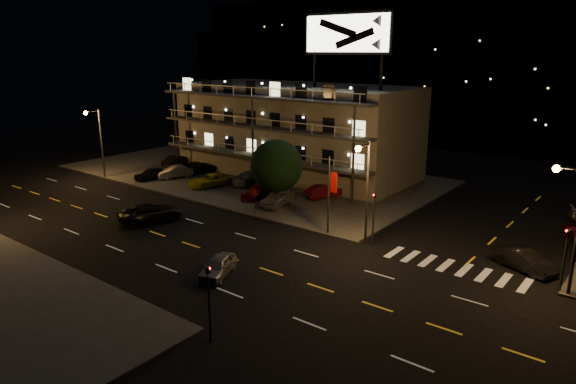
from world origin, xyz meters
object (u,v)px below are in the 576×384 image
Objects in this scene: lot_car_4 at (277,198)px; side_car_0 at (524,260)px; lot_car_2 at (210,180)px; tree at (276,167)px; road_car_west at (151,213)px; lot_car_7 at (251,177)px; road_car_east at (218,266)px.

side_car_0 is (22.26, -1.01, -0.18)m from lot_car_4.
lot_car_2 is 32.57m from side_car_0.
road_car_west is (-6.14, -9.76, -3.16)m from tree.
lot_car_2 is 10.30m from lot_car_4.
side_car_0 is at bearing 12.25° from lot_car_2.
road_car_west reaches higher than lot_car_2.
lot_car_7 is (-7.54, 4.83, -3.05)m from tree.
tree is at bearing 138.69° from lot_car_7.
lot_car_7 is (-7.44, 4.57, -0.02)m from lot_car_4.
lot_car_7 reaches higher than road_car_east.
tree is 22.41m from side_car_0.
lot_car_2 is at bearing 115.50° from road_car_east.
road_car_east is (-15.73, -13.33, -0.07)m from side_car_0.
road_car_west is (-12.57, 4.32, 0.12)m from road_car_east.
road_car_west is (-6.05, -10.02, -0.13)m from lot_car_4.
tree is at bearing 92.62° from road_car_east.
lot_car_4 is 8.73m from lot_car_7.
tree reaches higher than road_car_west.
lot_car_7 is at bearing -66.11° from road_car_west.
lot_car_7 is 1.16× the size of side_car_0.
side_car_0 is 20.62m from road_car_east.
lot_car_7 is 0.91× the size of road_car_west.
road_car_west reaches higher than side_car_0.
road_car_east is at bearing -65.45° from tree.
lot_car_4 is 0.80× the size of road_car_west.
tree is 1.45× the size of lot_car_4.
lot_car_7 is 14.65m from road_car_west.
lot_car_4 reaches higher than road_car_west.
lot_car_2 reaches higher than road_car_east.
lot_car_2 is 4.48m from lot_car_7.
tree reaches higher than lot_car_7.
lot_car_2 is at bearing 109.81° from side_car_0.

